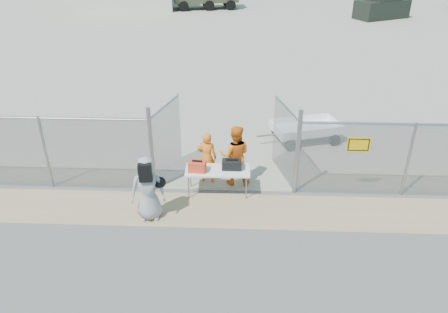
{
  "coord_description": "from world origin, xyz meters",
  "views": [
    {
      "loc": [
        0.46,
        -8.6,
        6.71
      ],
      "look_at": [
        0.0,
        2.0,
        1.1
      ],
      "focal_mm": 35.0,
      "sensor_mm": 36.0,
      "label": 1
    }
  ],
  "objects_px": {
    "utility_trailer": "(306,131)",
    "security_worker_right": "(235,155)",
    "folding_table": "(218,181)",
    "security_worker_left": "(207,158)",
    "visitor": "(148,189)"
  },
  "relations": [
    {
      "from": "folding_table",
      "to": "security_worker_right",
      "type": "height_order",
      "value": "security_worker_right"
    },
    {
      "from": "security_worker_left",
      "to": "security_worker_right",
      "type": "distance_m",
      "value": 0.82
    },
    {
      "from": "folding_table",
      "to": "security_worker_left",
      "type": "xyz_separation_m",
      "value": [
        -0.34,
        0.64,
        0.41
      ]
    },
    {
      "from": "security_worker_right",
      "to": "visitor",
      "type": "xyz_separation_m",
      "value": [
        -2.16,
        -1.83,
        -0.03
      ]
    },
    {
      "from": "visitor",
      "to": "security_worker_left",
      "type": "bearing_deg",
      "value": 47.97
    },
    {
      "from": "security_worker_right",
      "to": "visitor",
      "type": "bearing_deg",
      "value": 41.15
    },
    {
      "from": "folding_table",
      "to": "visitor",
      "type": "relative_size",
      "value": 1.02
    },
    {
      "from": "folding_table",
      "to": "visitor",
      "type": "distance_m",
      "value": 2.16
    },
    {
      "from": "security_worker_left",
      "to": "security_worker_right",
      "type": "bearing_deg",
      "value": -178.25
    },
    {
      "from": "utility_trailer",
      "to": "security_worker_right",
      "type": "bearing_deg",
      "value": -145.96
    },
    {
      "from": "folding_table",
      "to": "utility_trailer",
      "type": "xyz_separation_m",
      "value": [
        2.89,
        3.57,
        -0.02
      ]
    },
    {
      "from": "security_worker_left",
      "to": "visitor",
      "type": "bearing_deg",
      "value": 60.22
    },
    {
      "from": "folding_table",
      "to": "security_worker_left",
      "type": "bearing_deg",
      "value": 116.87
    },
    {
      "from": "security_worker_left",
      "to": "utility_trailer",
      "type": "xyz_separation_m",
      "value": [
        3.23,
        2.93,
        -0.43
      ]
    },
    {
      "from": "folding_table",
      "to": "visitor",
      "type": "bearing_deg",
      "value": -144.79
    }
  ]
}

